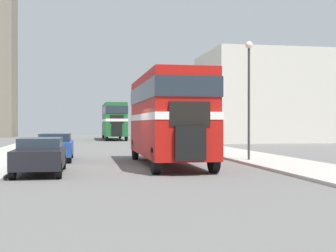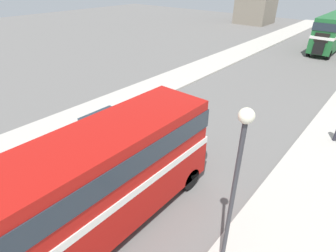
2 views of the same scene
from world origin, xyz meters
The scene contains 10 objects.
ground_plane centered at (0.00, 0.00, 0.00)m, with size 120.00×120.00×0.00m, color slate.
sidewalk_right centered at (6.75, 0.00, 0.06)m, with size 3.50×120.00×0.12m.
double_decker_bus centered at (1.44, 1.65, 2.41)m, with size 2.56×9.24×4.04m.
bus_distant centered at (1.08, 36.22, 2.51)m, with size 2.43×10.98×4.22m.
car_parked_near centered at (-3.97, -1.10, 0.72)m, with size 1.74×4.35×1.36m.
car_parked_mid centered at (-3.81, 5.29, 0.73)m, with size 1.73×4.30×1.39m.
pedestrian_walking centered at (6.70, 13.59, 1.08)m, with size 0.34×0.34×1.70m.
bicycle_on_pavement centered at (6.35, 19.60, 0.48)m, with size 0.05×1.76×0.78m.
street_lamp centered at (5.69, 2.68, 3.96)m, with size 0.36×0.36×5.86m.
shop_building_block centered at (17.68, 27.60, 4.64)m, with size 15.28×10.85×9.28m.
Camera 1 is at (-2.32, -19.38, 1.91)m, focal length 50.00 mm.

